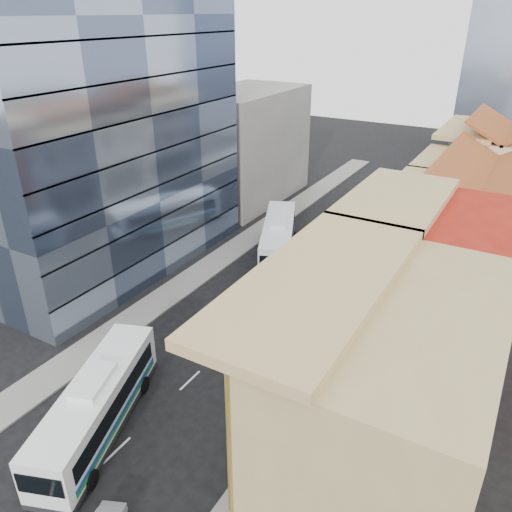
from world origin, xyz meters
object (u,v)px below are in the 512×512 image
Objects in this scene: shophouse_tan at (388,417)px; office_tower at (99,109)px; bus_left_far at (278,238)px; bus_right at (294,343)px; bus_left_near at (97,404)px.

office_tower is at bearing 155.70° from shophouse_tan.
bus_right is (9.27, -15.19, -0.05)m from bus_left_far.
bus_right is at bearing -82.36° from bus_left_far.
shophouse_tan is 0.47× the size of office_tower.
office_tower is at bearing 145.66° from bus_right.
office_tower reaches higher than bus_right.
shophouse_tan is at bearing -76.22° from bus_left_far.
bus_left_near is (-16.00, -3.21, -4.06)m from shophouse_tan.
bus_left_far is (-17.81, 23.19, -3.96)m from shophouse_tan.
shophouse_tan is at bearing -8.85° from bus_left_near.
shophouse_tan is 16.82m from bus_left_near.
shophouse_tan is at bearing -62.51° from bus_right.
bus_left_far is 1.02× the size of bus_right.
bus_right is at bearing 136.88° from shophouse_tan.
shophouse_tan reaches higher than bus_left_near.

